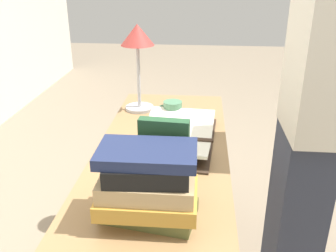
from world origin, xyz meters
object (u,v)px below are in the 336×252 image
person_reader (309,126)px  open_book (176,137)px  coffee_mug (172,110)px  book_standing_upright (164,157)px  reading_lamp (138,44)px  book_stack_tall (148,184)px

person_reader → open_book: bearing=-92.8°
coffee_mug → person_reader: size_ratio=0.07×
book_standing_upright → person_reader: (0.37, -0.56, -0.03)m
reading_lamp → person_reader: (-0.41, -0.77, -0.24)m
book_stack_tall → coffee_mug: 0.81m
open_book → book_stack_tall: (-0.54, 0.04, 0.10)m
open_book → coffee_mug: (0.26, 0.04, 0.03)m
open_book → reading_lamp: 0.55m
open_book → book_standing_upright: size_ratio=2.12×
book_stack_tall → person_reader: (0.52, -0.59, -0.01)m
reading_lamp → coffee_mug: (-0.12, -0.19, -0.30)m
book_stack_tall → coffee_mug: bearing=-0.5°
open_book → book_stack_tall: 0.55m
book_stack_tall → book_standing_upright: size_ratio=1.15×
open_book → coffee_mug: coffee_mug is taller
book_standing_upright → person_reader: bearing=-51.9°
open_book → book_standing_upright: bearing=-177.0°
book_stack_tall → book_standing_upright: bearing=-12.7°
coffee_mug → book_stack_tall: bearing=179.5°
book_standing_upright → coffee_mug: 0.66m
open_book → book_standing_upright: book_standing_upright is taller
open_book → book_stack_tall: size_ratio=1.84×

